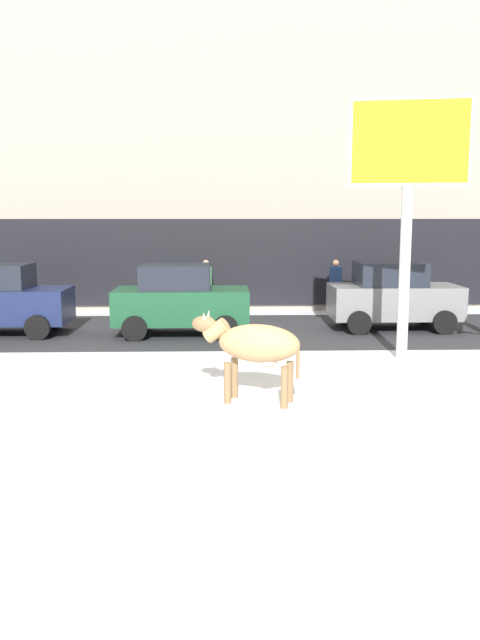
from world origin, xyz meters
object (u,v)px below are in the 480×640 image
(cow_tan, at_px, (255,345))
(pedestrian_by_cars, at_px, (206,287))
(billboard, at_px, (409,158))
(pedestrian_near_billboard, at_px, (335,286))
(car_darkgreen_hatchback, at_px, (180,300))
(car_navy_hatchback, at_px, (0,300))
(car_grey_hatchback, at_px, (393,296))

(cow_tan, bearing_deg, pedestrian_by_cars, 95.71)
(billboard, xyz_separation_m, pedestrian_near_billboard, (-0.34, 6.71, -3.43))
(billboard, bearing_deg, car_darkgreen_hatchback, 148.61)
(car_navy_hatchback, distance_m, pedestrian_by_cars, 6.34)
(billboard, bearing_deg, pedestrian_by_cars, 123.50)
(billboard, relative_size, pedestrian_near_billboard, 3.21)
(billboard, bearing_deg, car_grey_hatchback, 78.70)
(car_navy_hatchback, xyz_separation_m, pedestrian_near_billboard, (9.46, 3.39, -0.05))
(car_navy_hatchback, relative_size, pedestrian_near_billboard, 2.02)
(billboard, distance_m, pedestrian_by_cars, 8.75)
(car_navy_hatchback, bearing_deg, billboard, -18.72)
(billboard, height_order, pedestrian_near_billboard, billboard)
(billboard, bearing_deg, pedestrian_near_billboard, 92.88)
(cow_tan, bearing_deg, car_grey_hatchback, 59.87)
(billboard, relative_size, car_grey_hatchback, 1.59)
(billboard, xyz_separation_m, car_grey_hatchback, (0.76, 3.80, -3.39))
(car_grey_hatchback, bearing_deg, billboard, -101.30)
(cow_tan, bearing_deg, car_darkgreen_hatchback, 103.99)
(pedestrian_near_billboard, relative_size, pedestrian_by_cars, 1.00)
(cow_tan, relative_size, pedestrian_by_cars, 1.11)
(billboard, distance_m, car_grey_hatchback, 5.15)
(pedestrian_by_cars, bearing_deg, cow_tan, -84.29)
(car_darkgreen_hatchback, distance_m, car_grey_hatchback, 5.85)
(cow_tan, distance_m, pedestrian_near_billboard, 10.59)
(car_grey_hatchback, xyz_separation_m, pedestrian_by_cars, (-5.20, 2.91, -0.05))
(car_grey_hatchback, relative_size, pedestrian_by_cars, 2.02)
(pedestrian_by_cars, bearing_deg, car_darkgreen_hatchback, -99.45)
(car_navy_hatchback, distance_m, car_darkgreen_hatchback, 4.75)
(cow_tan, bearing_deg, pedestrian_near_billboard, 73.03)
(billboard, bearing_deg, car_navy_hatchback, 161.28)
(cow_tan, relative_size, pedestrian_near_billboard, 1.11)
(pedestrian_near_billboard, bearing_deg, car_navy_hatchback, -160.26)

